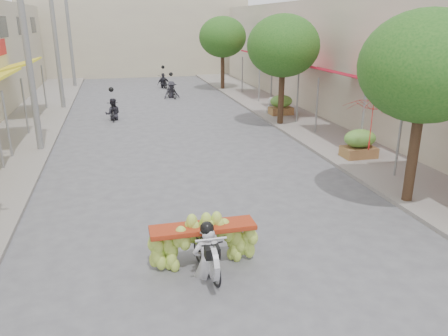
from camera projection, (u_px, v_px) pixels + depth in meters
ground at (275, 324)px, 7.45m from camera, size 120.00×120.00×0.00m
sidewalk_left at (13, 134)px, 19.64m from camera, size 4.00×60.00×0.12m
sidewalk_right at (302, 118)px, 22.81m from camera, size 4.00×60.00×0.12m
shophouse_row_right at (405, 60)px, 22.08m from camera, size 9.77×40.00×6.00m
far_building at (137, 36)px, 41.28m from camera, size 20.00×6.00×7.00m
utility_pole_mid at (27, 46)px, 15.98m from camera, size 0.60×0.24×8.00m
utility_pole_far at (55, 37)px, 24.25m from camera, size 0.60×0.24×8.00m
utility_pole_back at (69, 33)px, 32.53m from camera, size 0.60×0.24×8.00m
street_tree_near at (426, 67)px, 11.14m from camera, size 3.40×3.40×5.25m
street_tree_mid at (283, 46)px, 20.34m from camera, size 3.40×3.40×5.25m
street_tree_far at (223, 37)px, 31.38m from camera, size 3.40×3.40×5.25m
produce_crate_mid at (360, 141)px, 15.99m from camera, size 1.20×0.88×1.16m
produce_crate_far at (281, 103)px, 23.34m from camera, size 1.20×0.88×1.16m
banana_motorbike at (205, 241)px, 8.83m from camera, size 2.20×1.79×2.01m
market_umbrella at (375, 97)px, 14.38m from camera, size 2.36×2.36×1.82m
pedestrian at (272, 97)px, 23.81m from camera, size 0.84×0.53×1.67m
bg_motorbike_a at (112, 105)px, 22.52m from camera, size 0.79×1.50×1.95m
bg_motorbike_b at (171, 85)px, 28.89m from camera, size 1.16×1.76×1.95m
bg_motorbike_c at (163, 78)px, 33.25m from camera, size 1.04×1.70×1.95m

